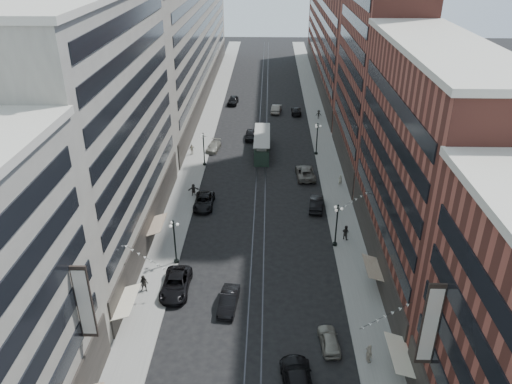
# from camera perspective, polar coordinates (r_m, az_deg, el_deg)

# --- Properties ---
(ground) EXTENTS (220.00, 220.00, 0.00)m
(ground) POSITION_cam_1_polar(r_m,az_deg,el_deg) (85.21, 0.68, 4.34)
(ground) COLOR black
(ground) RESTS_ON ground
(sidewalk_west) EXTENTS (4.00, 180.00, 0.15)m
(sidewalk_west) POSITION_cam_1_polar(r_m,az_deg,el_deg) (95.23, -5.90, 6.77)
(sidewalk_west) COLOR gray
(sidewalk_west) RESTS_ON ground
(sidewalk_east) EXTENTS (4.00, 180.00, 0.15)m
(sidewalk_east) POSITION_cam_1_polar(r_m,az_deg,el_deg) (94.98, 7.47, 6.63)
(sidewalk_east) COLOR gray
(sidewalk_east) RESTS_ON ground
(rail_west) EXTENTS (0.12, 180.00, 0.02)m
(rail_west) POSITION_cam_1_polar(r_m,az_deg,el_deg) (94.50, 0.35, 6.71)
(rail_west) COLOR #2D2D33
(rail_west) RESTS_ON ground
(rail_east) EXTENTS (0.12, 180.00, 0.02)m
(rail_east) POSITION_cam_1_polar(r_m,az_deg,el_deg) (94.49, 1.21, 6.70)
(rail_east) COLOR #2D2D33
(rail_east) RESTS_ON ground
(building_west_mid) EXTENTS (8.00, 36.00, 28.00)m
(building_west_mid) POSITION_cam_1_polar(r_m,az_deg,el_deg) (57.83, -16.91, 6.67)
(building_west_mid) COLOR gray
(building_west_mid) RESTS_ON ground
(building_west_far) EXTENTS (8.00, 90.00, 26.00)m
(building_west_far) POSITION_cam_1_polar(r_m,az_deg,el_deg) (117.62, -7.69, 17.16)
(building_west_far) COLOR gray
(building_west_far) RESTS_ON ground
(building_east_mid) EXTENTS (8.00, 30.00, 24.00)m
(building_east_mid) POSITION_cam_1_polar(r_m,az_deg,el_deg) (53.50, 18.72, 2.39)
(building_east_mid) COLOR brown
(building_east_mid) RESTS_ON ground
(building_east_tower) EXTENTS (8.00, 26.00, 42.00)m
(building_east_tower) POSITION_cam_1_polar(r_m,az_deg,el_deg) (77.11, 14.08, 17.40)
(building_east_tower) COLOR brown
(building_east_tower) RESTS_ON ground
(building_east_far) EXTENTS (8.00, 72.00, 24.00)m
(building_east_far) POSITION_cam_1_polar(r_m,az_deg,el_deg) (126.27, 9.16, 17.29)
(building_east_far) COLOR brown
(building_east_far) RESTS_ON ground
(lamppost_sw_far) EXTENTS (1.03, 1.14, 5.52)m
(lamppost_sw_far) POSITION_cam_1_polar(r_m,az_deg,el_deg) (56.32, -9.28, -5.47)
(lamppost_sw_far) COLOR black
(lamppost_sw_far) RESTS_ON sidewalk_west
(lamppost_sw_mid) EXTENTS (1.03, 1.14, 5.52)m
(lamppost_sw_mid) POSITION_cam_1_polar(r_m,az_deg,el_deg) (80.06, -5.99, 5.03)
(lamppost_sw_mid) COLOR black
(lamppost_sw_mid) RESTS_ON sidewalk_west
(lamppost_se_far) EXTENTS (1.03, 1.14, 5.52)m
(lamppost_se_far) POSITION_cam_1_polar(r_m,az_deg,el_deg) (59.33, 9.20, -3.63)
(lamppost_se_far) COLOR black
(lamppost_se_far) RESTS_ON sidewalk_east
(lamppost_se_mid) EXTENTS (1.03, 1.14, 5.52)m
(lamppost_se_mid) POSITION_cam_1_polar(r_m,az_deg,el_deg) (84.44, 6.98, 6.18)
(lamppost_se_mid) COLOR black
(lamppost_se_mid) RESTS_ON sidewalk_east
(streetcar) EXTENTS (2.64, 11.94, 3.30)m
(streetcar) POSITION_cam_1_polar(r_m,az_deg,el_deg) (85.18, 0.69, 5.44)
(streetcar) COLOR #213429
(streetcar) RESTS_ON ground
(car_2) EXTENTS (2.81, 6.07, 1.68)m
(car_2) POSITION_cam_1_polar(r_m,az_deg,el_deg) (53.53, -9.15, -10.36)
(car_2) COLOR black
(car_2) RESTS_ON ground
(car_4) EXTENTS (1.98, 4.23, 1.40)m
(car_4) POSITION_cam_1_polar(r_m,az_deg,el_deg) (47.44, 8.37, -16.38)
(car_4) COLOR gray
(car_4) RESTS_ON ground
(car_5) EXTENTS (2.07, 4.91, 1.58)m
(car_5) POSITION_cam_1_polar(r_m,az_deg,el_deg) (50.98, -3.15, -12.29)
(car_5) COLOR black
(car_5) RESTS_ON ground
(car_6) EXTENTS (2.97, 6.35, 1.79)m
(car_6) POSITION_cam_1_polar(r_m,az_deg,el_deg) (43.64, 4.74, -20.65)
(car_6) COLOR black
(car_6) RESTS_ON ground
(pedestrian_2) EXTENTS (0.98, 0.58, 1.95)m
(pedestrian_2) POSITION_cam_1_polar(r_m,az_deg,el_deg) (53.75, -12.67, -10.19)
(pedestrian_2) COLOR black
(pedestrian_2) RESTS_ON sidewalk_west
(pedestrian_4) EXTENTS (0.77, 1.19, 1.88)m
(pedestrian_4) POSITION_cam_1_polar(r_m,az_deg,el_deg) (46.29, 12.79, -17.56)
(pedestrian_4) COLOR beige
(pedestrian_4) RESTS_ON sidewalk_east
(car_7) EXTENTS (2.64, 5.63, 1.56)m
(car_7) POSITION_cam_1_polar(r_m,az_deg,el_deg) (68.65, -5.98, -1.08)
(car_7) COLOR black
(car_7) RESTS_ON ground
(car_8) EXTENTS (2.54, 4.95, 1.37)m
(car_8) POSITION_cam_1_polar(r_m,az_deg,el_deg) (86.92, -4.87, 5.20)
(car_8) COLOR gray
(car_8) RESTS_ON ground
(car_9) EXTENTS (2.48, 5.25, 1.74)m
(car_9) POSITION_cam_1_polar(r_m,az_deg,el_deg) (111.69, -2.65, 10.42)
(car_9) COLOR black
(car_9) RESTS_ON ground
(car_10) EXTENTS (2.31, 5.13, 1.63)m
(car_10) POSITION_cam_1_polar(r_m,az_deg,el_deg) (68.21, 6.91, -1.30)
(car_10) COLOR black
(car_10) RESTS_ON ground
(car_11) EXTENTS (3.03, 6.05, 1.65)m
(car_11) POSITION_cam_1_polar(r_m,az_deg,el_deg) (76.94, 5.65, 2.24)
(car_11) COLOR #615E57
(car_11) RESTS_ON ground
(car_12) EXTENTS (2.07, 4.99, 1.44)m
(car_12) POSITION_cam_1_polar(r_m,az_deg,el_deg) (105.44, 4.62, 9.25)
(car_12) COLOR black
(car_12) RESTS_ON ground
(car_13) EXTENTS (1.88, 4.66, 1.59)m
(car_13) POSITION_cam_1_polar(r_m,az_deg,el_deg) (91.52, -0.63, 6.53)
(car_13) COLOR black
(car_13) RESTS_ON ground
(car_14) EXTENTS (2.39, 5.22, 1.66)m
(car_14) POSITION_cam_1_polar(r_m,az_deg,el_deg) (106.20, 2.34, 9.51)
(car_14) COLOR gray
(car_14) RESTS_ON ground
(pedestrian_5) EXTENTS (1.69, 0.86, 1.76)m
(pedestrian_5) POSITION_cam_1_polar(r_m,az_deg,el_deg) (71.44, -7.16, 0.27)
(pedestrian_5) COLOR black
(pedestrian_5) RESTS_ON sidewalk_west
(pedestrian_6) EXTENTS (1.20, 0.87, 1.86)m
(pedestrian_6) POSITION_cam_1_polar(r_m,az_deg,el_deg) (85.12, -7.34, 4.87)
(pedestrian_6) COLOR #BCB19B
(pedestrian_6) RESTS_ON sidewalk_west
(pedestrian_7) EXTENTS (1.02, 0.96, 1.87)m
(pedestrian_7) POSITION_cam_1_polar(r_m,az_deg,el_deg) (61.77, 10.20, -4.55)
(pedestrian_7) COLOR black
(pedestrian_7) RESTS_ON sidewalk_east
(pedestrian_8) EXTENTS (0.69, 0.52, 1.73)m
(pedestrian_8) POSITION_cam_1_polar(r_m,az_deg,el_deg) (74.74, 9.60, 1.35)
(pedestrian_8) COLOR #A6A089
(pedestrian_8) RESTS_ON sidewalk_east
(pedestrian_9) EXTENTS (1.18, 0.54, 1.78)m
(pedestrian_9) POSITION_cam_1_polar(r_m,az_deg,el_deg) (102.57, 7.17, 8.79)
(pedestrian_9) COLOR black
(pedestrian_9) RESTS_ON sidewalk_east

